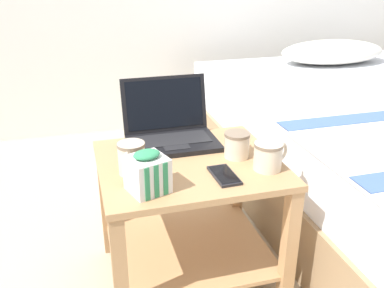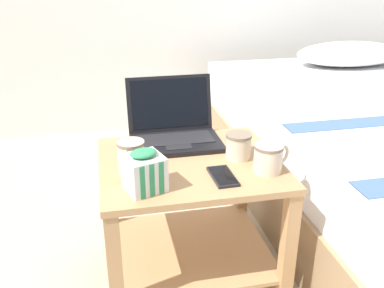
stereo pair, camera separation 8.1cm
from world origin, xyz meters
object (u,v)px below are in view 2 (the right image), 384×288
laptop (174,129)px  cell_phone (223,176)px  mug_front_right (269,157)px  snack_bag (144,171)px  mug_mid_center (239,144)px  mug_front_left (131,155)px

laptop → cell_phone: (0.10, -0.33, -0.04)m
mug_front_right → snack_bag: size_ratio=0.97×
laptop → mug_mid_center: (0.19, -0.19, 0.00)m
mug_front_left → cell_phone: mug_front_left is taller
laptop → cell_phone: size_ratio=2.33×
laptop → snack_bag: 0.38m
mug_front_right → cell_phone: mug_front_right is taller
mug_front_right → mug_mid_center: mug_front_right is taller
mug_front_left → snack_bag: bearing=-76.6°
mug_front_left → snack_bag: size_ratio=0.95×
laptop → mug_front_right: bearing=-50.7°
snack_bag → laptop: bearing=66.9°
mug_front_right → snack_bag: bearing=-174.9°
mug_front_left → mug_front_right: size_ratio=0.98×
cell_phone → laptop: bearing=106.9°
mug_mid_center → cell_phone: bearing=-125.0°
laptop → mug_front_left: size_ratio=2.55×
mug_front_left → laptop: bearing=51.5°
mug_front_left → cell_phone: 0.30m
cell_phone → mug_front_left: bearing=159.7°
snack_bag → cell_phone: bearing=5.0°
mug_front_left → snack_bag: (0.03, -0.12, 0.00)m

